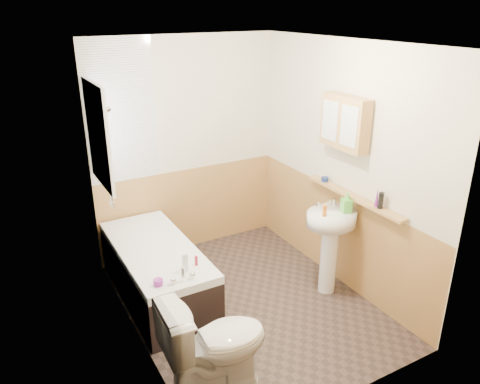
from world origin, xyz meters
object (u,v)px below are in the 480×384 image
object	(u,v)px
bathtub	(157,271)
sink	(330,235)
toilet	(215,344)
pine_shelf	(353,197)
medicine_cabinet	(345,123)

from	to	relation	value
bathtub	sink	bearing A→B (deg)	-25.65
toilet	pine_shelf	size ratio (longest dim) A/B	0.63
toilet	sink	bearing A→B (deg)	-65.63
bathtub	sink	size ratio (longest dim) A/B	1.59
bathtub	medicine_cabinet	bearing A→B (deg)	-19.94
sink	medicine_cabinet	distance (m)	1.12
toilet	medicine_cabinet	bearing A→B (deg)	-64.11
pine_shelf	medicine_cabinet	size ratio (longest dim) A/B	2.33
bathtub	medicine_cabinet	size ratio (longest dim) A/B	2.87
medicine_cabinet	toilet	bearing A→B (deg)	-157.15
bathtub	medicine_cabinet	world-z (taller)	medicine_cabinet
sink	pine_shelf	size ratio (longest dim) A/B	0.78
toilet	pine_shelf	world-z (taller)	pine_shelf
toilet	sink	xyz separation A→B (m)	(1.60, 0.62, 0.24)
sink	bathtub	bearing A→B (deg)	151.04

